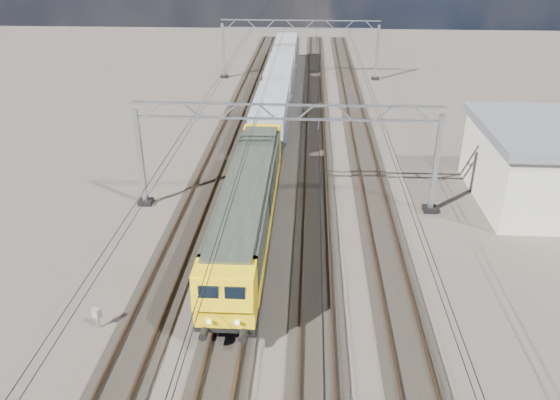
# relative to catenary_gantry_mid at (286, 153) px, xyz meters

# --- Properties ---
(ground) EXTENTS (160.00, 160.00, 0.00)m
(ground) POSITION_rel_catenary_gantry_mid_xyz_m (-0.00, -4.00, -3.91)
(ground) COLOR black
(ground) RESTS_ON ground
(track_outer_west) EXTENTS (2.60, 140.00, 0.30)m
(track_outer_west) POSITION_rel_catenary_gantry_mid_xyz_m (-6.00, -4.00, -3.83)
(track_outer_west) COLOR black
(track_outer_west) RESTS_ON ground
(track_loco) EXTENTS (2.60, 140.00, 0.30)m
(track_loco) POSITION_rel_catenary_gantry_mid_xyz_m (-2.00, -4.00, -3.83)
(track_loco) COLOR black
(track_loco) RESTS_ON ground
(track_inner_east) EXTENTS (2.60, 140.00, 0.30)m
(track_inner_east) POSITION_rel_catenary_gantry_mid_xyz_m (2.00, -4.00, -3.83)
(track_inner_east) COLOR black
(track_inner_east) RESTS_ON ground
(track_outer_east) EXTENTS (2.60, 140.00, 0.30)m
(track_outer_east) POSITION_rel_catenary_gantry_mid_xyz_m (6.00, -4.00, -3.83)
(track_outer_east) COLOR black
(track_outer_east) RESTS_ON ground
(catenary_gantry_mid) EXTENTS (19.90, 0.90, 7.11)m
(catenary_gantry_mid) POSITION_rel_catenary_gantry_mid_xyz_m (0.00, 0.00, 0.00)
(catenary_gantry_mid) COLOR #9DA2AB
(catenary_gantry_mid) RESTS_ON ground
(catenary_gantry_far) EXTENTS (19.90, 0.90, 7.11)m
(catenary_gantry_far) POSITION_rel_catenary_gantry_mid_xyz_m (0.00, 36.00, 0.00)
(catenary_gantry_far) COLOR #9DA2AB
(catenary_gantry_far) RESTS_ON ground
(overhead_wires) EXTENTS (12.03, 140.00, 0.53)m
(overhead_wires) POSITION_rel_catenary_gantry_mid_xyz_m (-0.00, 4.00, 1.84)
(overhead_wires) COLOR black
(overhead_wires) RESTS_ON ground
(locomotive) EXTENTS (2.76, 21.10, 3.62)m
(locomotive) POSITION_rel_catenary_gantry_mid_xyz_m (-2.00, -4.10, -1.58)
(locomotive) COLOR black
(locomotive) RESTS_ON ground
(hopper_wagon_lead) EXTENTS (3.38, 13.00, 3.25)m
(hopper_wagon_lead) POSITION_rel_catenary_gantry_mid_xyz_m (-2.00, 13.60, -1.67)
(hopper_wagon_lead) COLOR black
(hopper_wagon_lead) RESTS_ON ground
(hopper_wagon_mid) EXTENTS (3.38, 13.00, 3.25)m
(hopper_wagon_mid) POSITION_rel_catenary_gantry_mid_xyz_m (-2.00, 27.80, -1.67)
(hopper_wagon_mid) COLOR black
(hopper_wagon_mid) RESTS_ON ground
(hopper_wagon_third) EXTENTS (3.38, 13.00, 3.25)m
(hopper_wagon_third) POSITION_rel_catenary_gantry_mid_xyz_m (-2.00, 42.00, -1.67)
(hopper_wagon_third) COLOR black
(hopper_wagon_third) RESTS_ON ground
(trackside_cabinet) EXTENTS (0.44, 0.40, 1.08)m
(trackside_cabinet) POSITION_rel_catenary_gantry_mid_xyz_m (-8.11, -12.85, -3.09)
(trackside_cabinet) COLOR #9DA2AB
(trackside_cabinet) RESTS_ON ground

